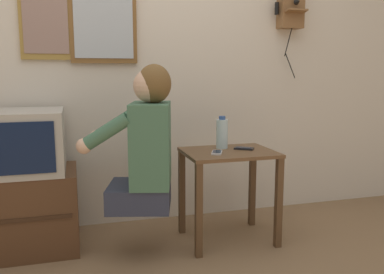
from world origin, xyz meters
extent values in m
cube|color=beige|center=(0.00, 1.18, 1.27)|extent=(6.80, 0.05, 2.55)
cube|color=brown|center=(0.54, 0.64, 0.59)|extent=(0.57, 0.45, 0.02)
cube|color=#523822|center=(0.28, 0.45, 0.29)|extent=(0.04, 0.04, 0.58)
cube|color=#523822|center=(0.80, 0.45, 0.29)|extent=(0.04, 0.04, 0.58)
cube|color=#523822|center=(0.28, 0.84, 0.29)|extent=(0.04, 0.04, 0.58)
cube|color=#523822|center=(0.80, 0.84, 0.29)|extent=(0.04, 0.04, 0.58)
cube|color=#2D3347|center=(-0.05, 0.57, 0.37)|extent=(0.44, 0.42, 0.14)
cube|color=#426B51|center=(0.02, 0.55, 0.68)|extent=(0.31, 0.40, 0.48)
sphere|color=#DBAD8E|center=(0.02, 0.55, 1.02)|extent=(0.19, 0.19, 0.19)
ellipsoid|color=brown|center=(0.04, 0.55, 1.03)|extent=(0.24, 0.25, 0.22)
cylinder|color=#426B51|center=(-0.24, 0.47, 0.78)|extent=(0.29, 0.15, 0.22)
cylinder|color=#426B51|center=(-0.17, 0.76, 0.78)|extent=(0.29, 0.15, 0.22)
sphere|color=#DBAD8E|center=(-0.36, 0.50, 0.70)|extent=(0.09, 0.09, 0.09)
sphere|color=#DBAD8E|center=(-0.28, 0.79, 0.70)|extent=(0.09, 0.09, 0.09)
cube|color=#51331E|center=(-0.74, 0.85, 0.25)|extent=(0.67, 0.48, 0.50)
cube|color=#392315|center=(-0.74, 0.61, 0.27)|extent=(0.60, 0.01, 0.02)
cube|color=#ADA89E|center=(-0.71, 0.86, 0.68)|extent=(0.49, 0.51, 0.37)
cube|color=#0C1938|center=(-0.71, 0.60, 0.68)|extent=(0.40, 0.01, 0.29)
cube|color=brown|center=(1.20, 1.10, 1.58)|extent=(0.18, 0.11, 0.32)
cube|color=brown|center=(1.20, 1.02, 1.54)|extent=(0.16, 0.07, 0.03)
cone|color=black|center=(1.20, 1.00, 1.61)|extent=(0.04, 0.05, 0.04)
cylinder|color=black|center=(1.09, 1.10, 1.57)|extent=(0.03, 0.03, 0.09)
cylinder|color=black|center=(1.18, 1.08, 1.32)|extent=(0.04, 0.04, 0.22)
cylinder|color=black|center=(1.21, 1.09, 1.14)|extent=(0.07, 0.06, 0.19)
cube|color=olive|center=(-0.56, 1.14, 1.46)|extent=(0.33, 0.02, 0.55)
cube|color=gray|center=(-0.56, 1.13, 1.46)|extent=(0.28, 0.01, 0.48)
cube|color=brown|center=(-0.19, 1.14, 1.48)|extent=(0.45, 0.03, 0.65)
cube|color=#B2BCC6|center=(-0.19, 1.12, 1.48)|extent=(0.39, 0.01, 0.58)
cube|color=silver|center=(0.44, 0.59, 0.60)|extent=(0.11, 0.14, 0.01)
cube|color=black|center=(0.44, 0.59, 0.61)|extent=(0.09, 0.11, 0.00)
cube|color=black|center=(0.65, 0.67, 0.60)|extent=(0.14, 0.12, 0.01)
cube|color=black|center=(0.65, 0.67, 0.61)|extent=(0.11, 0.10, 0.00)
cylinder|color=silver|center=(0.53, 0.74, 0.69)|extent=(0.08, 0.08, 0.19)
cylinder|color=#2D4C8C|center=(0.53, 0.74, 0.80)|extent=(0.04, 0.04, 0.02)
camera|label=1|loc=(-0.40, -1.75, 1.10)|focal=38.00mm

